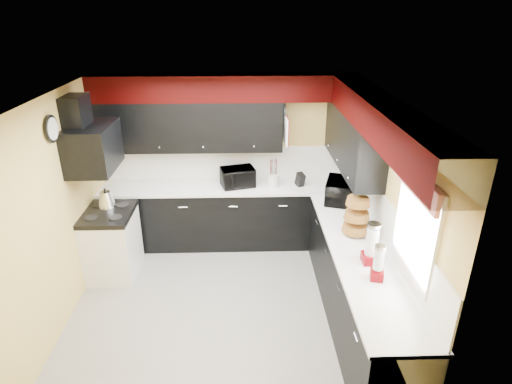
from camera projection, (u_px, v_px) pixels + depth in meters
ground at (225, 305)px, 5.20m from camera, size 3.60×3.60×0.00m
wall_back at (226, 159)px, 6.34m from camera, size 3.60×0.06×2.50m
wall_right at (383, 211)px, 4.74m from camera, size 0.06×3.60×2.50m
wall_left at (55, 216)px, 4.64m from camera, size 0.06×3.60×2.50m
ceiling at (217, 99)px, 4.19m from camera, size 3.60×3.60×0.06m
cab_back at (227, 216)px, 6.39m from camera, size 3.60×0.60×0.90m
cab_right at (356, 287)px, 4.79m from camera, size 0.60×3.00×0.90m
counter_back at (226, 187)px, 6.20m from camera, size 3.62×0.64×0.04m
counter_right at (360, 251)px, 4.60m from camera, size 0.64×3.02×0.04m
splash_back at (226, 163)px, 6.35m from camera, size 3.60×0.02×0.50m
splash_right at (382, 216)px, 4.77m from camera, size 0.02×3.60×0.50m
upper_back at (189, 126)px, 5.94m from camera, size 2.60×0.35×0.70m
upper_right at (353, 140)px, 5.34m from camera, size 0.35×1.80×0.70m
soffit_back at (224, 88)px, 5.74m from camera, size 3.60×0.36×0.35m
soffit_right at (384, 120)px, 4.14m from camera, size 0.36×3.24×0.35m
stove at (113, 245)px, 5.67m from camera, size 0.60×0.75×0.86m
cooktop at (108, 214)px, 5.48m from camera, size 0.62×0.77×0.06m
hood at (93, 147)px, 5.12m from camera, size 0.50×0.78×0.55m
hood_duct at (76, 113)px, 4.94m from camera, size 0.24×0.40×0.40m
window at (416, 226)px, 3.80m from camera, size 0.03×0.86×0.96m
valance at (417, 185)px, 3.64m from camera, size 0.04×0.88×0.20m
pan_top at (284, 112)px, 5.83m from camera, size 0.03×0.22×0.40m
pan_mid at (285, 133)px, 5.81m from camera, size 0.03×0.28×0.46m
pan_low at (283, 130)px, 6.06m from camera, size 0.03×0.24×0.42m
cut_board at (286, 131)px, 5.68m from camera, size 0.03×0.26×0.35m
baskets at (357, 215)px, 4.81m from camera, size 0.27×0.27×0.50m
clock at (51, 129)px, 4.51m from camera, size 0.03×0.30×0.30m
deco_plate at (404, 133)px, 4.02m from camera, size 0.03×0.24×0.24m
toaster_oven at (238, 177)px, 6.13m from camera, size 0.55×0.49×0.27m
microwave at (340, 191)px, 5.66m from camera, size 0.49×0.61×0.29m
utensil_crock at (273, 180)px, 6.15m from camera, size 0.18×0.18×0.18m
knife_block at (300, 180)px, 6.14m from camera, size 0.13×0.15×0.20m
kettle at (106, 199)px, 5.57m from camera, size 0.24×0.24×0.21m
dispenser_a at (372, 244)px, 4.28m from camera, size 0.16×0.16×0.43m
dispenser_b at (378, 265)px, 4.03m from camera, size 0.14×0.14×0.33m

